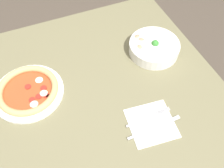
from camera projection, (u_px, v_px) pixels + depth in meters
name	position (u px, v px, depth m)	size (l,w,h in m)	color
ground_plane	(102.00, 159.00, 1.61)	(8.00, 8.00, 0.00)	#4C4238
dining_table	(97.00, 107.00, 1.09)	(1.02, 1.03, 0.76)	#706B4C
pizza	(28.00, 91.00, 0.99)	(0.28, 0.28, 0.04)	white
bowl	(154.00, 47.00, 1.11)	(0.23, 0.23, 0.07)	white
napkin	(151.00, 123.00, 0.92)	(0.18, 0.18, 0.00)	white
fork	(148.00, 117.00, 0.93)	(0.02, 0.18, 0.00)	silver
knife	(152.00, 129.00, 0.90)	(0.02, 0.22, 0.01)	silver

